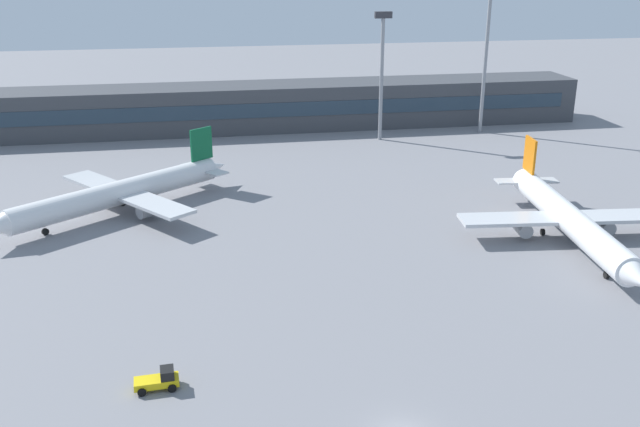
{
  "coord_description": "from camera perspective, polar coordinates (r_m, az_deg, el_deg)",
  "views": [
    {
      "loc": [
        -13.5,
        -40.95,
        33.34
      ],
      "look_at": [
        0.94,
        40.0,
        3.0
      ],
      "focal_mm": 39.31,
      "sensor_mm": 36.0,
      "label": 1
    }
  ],
  "objects": [
    {
      "name": "airplane_mid",
      "position": [
        99.41,
        -16.14,
        1.58
      ],
      "size": [
        31.74,
        26.14,
        9.39
      ],
      "color": "silver",
      "rests_on": "ground_plane"
    },
    {
      "name": "terminal_building",
      "position": [
        144.54,
        -4.6,
        8.68
      ],
      "size": [
        130.69,
        12.13,
        9.0
      ],
      "color": "#3F4247",
      "rests_on": "ground_plane"
    },
    {
      "name": "baggage_tug_yellow",
      "position": [
        60.19,
        -12.94,
        -13.06
      ],
      "size": [
        3.69,
        2.0,
        1.75
      ],
      "color": "yellow",
      "rests_on": "ground_plane"
    },
    {
      "name": "airplane_near",
      "position": [
        91.4,
        19.61,
        -0.44
      ],
      "size": [
        26.72,
        38.15,
        9.42
      ],
      "color": "white",
      "rests_on": "ground_plane"
    },
    {
      "name": "ground_plane",
      "position": [
        88.58,
        -0.6,
        -1.86
      ],
      "size": [
        400.0,
        400.0,
        0.0
      ],
      "primitive_type": "plane",
      "color": "gray"
    },
    {
      "name": "floodlight_tower_east",
      "position": [
        133.73,
        5.05,
        11.82
      ],
      "size": [
        3.2,
        0.8,
        23.84
      ],
      "color": "gray",
      "rests_on": "ground_plane"
    },
    {
      "name": "floodlight_tower_west",
      "position": [
        142.64,
        13.38,
        12.85
      ],
      "size": [
        3.2,
        0.8,
        28.41
      ],
      "color": "gray",
      "rests_on": "ground_plane"
    }
  ]
}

